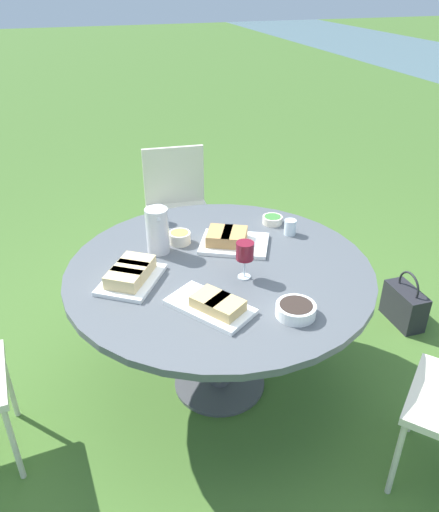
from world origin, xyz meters
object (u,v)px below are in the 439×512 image
Objects in this scene: water_pitcher at (157,231)px; handbag at (404,305)px; chair_near_right at (177,201)px; wine_glass at (245,252)px; dining_table at (220,282)px.

handbag is (0.06, 1.54, -0.74)m from water_pitcher.
water_pitcher is (1.09, -0.34, 0.34)m from chair_near_right.
handbag is at bearing 46.10° from chair_near_right.
wine_glass reaches higher than chair_near_right.
wine_glass is at bearing -0.69° from chair_near_right.
wine_glass is 0.49× the size of handbag.
dining_table is at bearing -82.26° from handbag.
wine_glass is (0.36, 0.33, 0.02)m from water_pitcher.
dining_table is 1.65× the size of chair_near_right.
water_pitcher is (-0.24, -0.25, 0.21)m from dining_table.
dining_table is 1.33m from chair_near_right.
chair_near_right is at bearing 175.77° from dining_table.
wine_glass reaches higher than handbag.
water_pitcher is at bearing -17.52° from chair_near_right.
water_pitcher is 0.48m from wine_glass.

